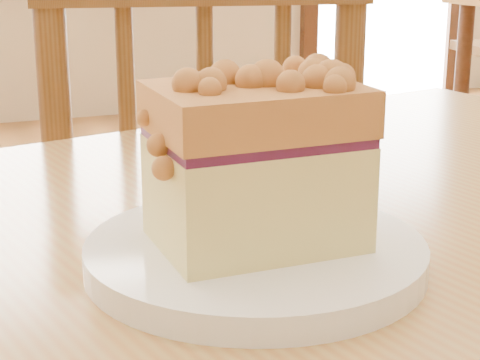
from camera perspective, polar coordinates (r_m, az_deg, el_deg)
The scene contains 4 objects.
cafe_table_main at distance 0.70m, azimuth 3.34°, elevation -11.67°, with size 1.21×0.94×0.75m.
cafe_chair_main at distance 1.23m, azimuth -3.08°, elevation -6.61°, with size 0.51×0.51×0.96m.
plate at distance 0.56m, azimuth 1.06°, elevation -5.24°, with size 0.23×0.23×0.02m.
cake_slice at distance 0.54m, azimuth 1.14°, elevation 1.57°, with size 0.14×0.10×0.12m.
Camera 1 is at (-0.27, -0.47, 0.97)m, focal length 62.00 mm.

